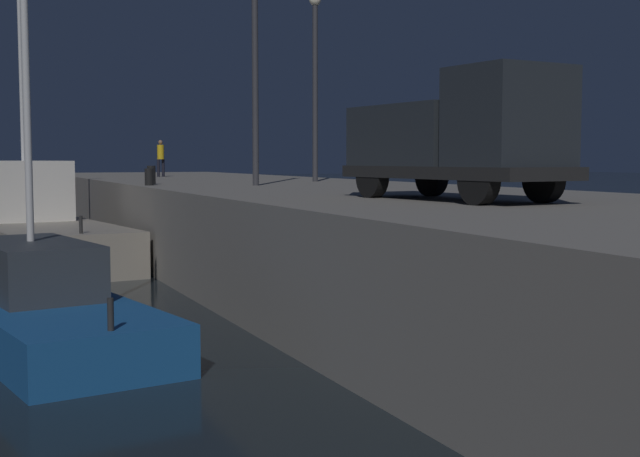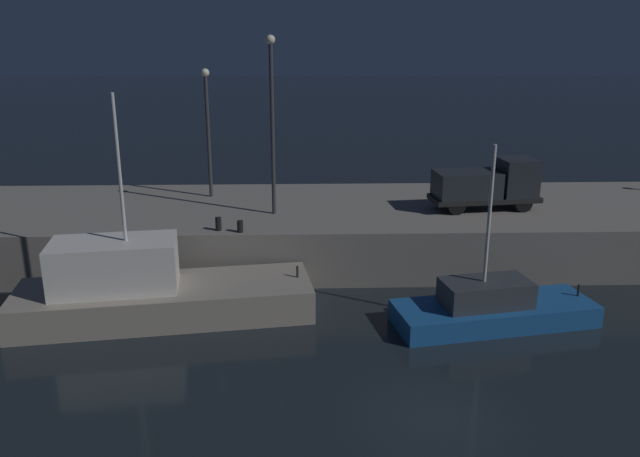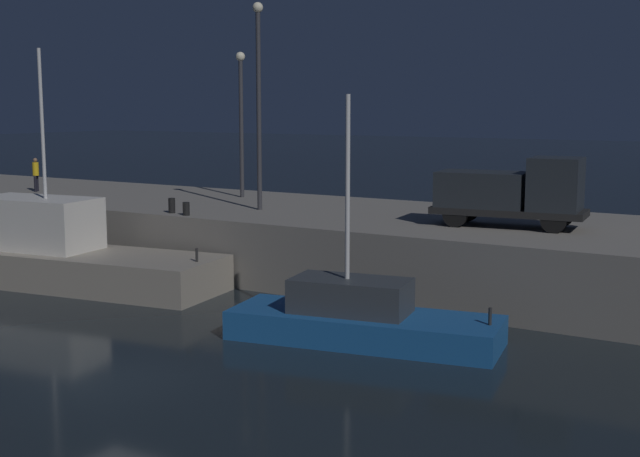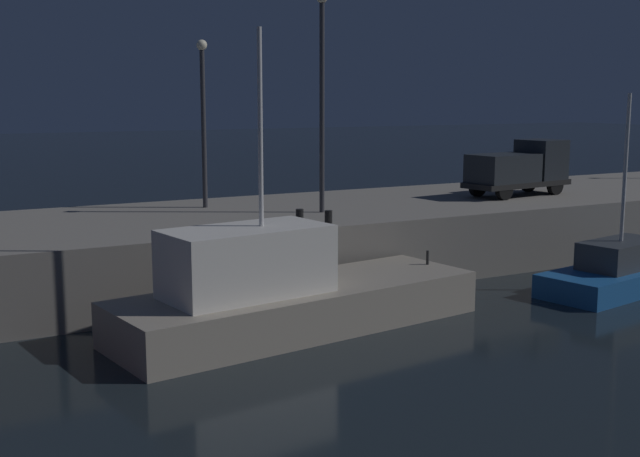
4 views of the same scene
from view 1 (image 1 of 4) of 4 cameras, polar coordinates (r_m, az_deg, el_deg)
pier_quay at (r=23.08m, az=3.53°, el=-0.70°), size 66.52×10.06×2.62m
fishing_boat_white at (r=17.06m, az=-18.25°, el=-4.94°), size 8.46×4.10×7.35m
fishing_boat_orange at (r=30.82m, az=-18.74°, el=0.18°), size 12.41×5.33×9.20m
lamp_post_west at (r=32.17m, az=-0.33°, el=10.48°), size 0.44×0.44×6.91m
lamp_post_east at (r=27.63m, az=-4.37°, el=13.28°), size 0.44×0.44×8.61m
utility_truck at (r=17.70m, az=9.17°, el=6.04°), size 5.68×2.57×2.58m
dockworker at (r=41.12m, az=-10.59°, el=4.79°), size 0.44×0.44×1.73m
bollard_west at (r=27.85m, az=-11.34°, el=3.39°), size 0.28×0.28×0.54m
bollard_east at (r=28.91m, az=-11.19°, el=3.52°), size 0.28×0.28×0.62m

